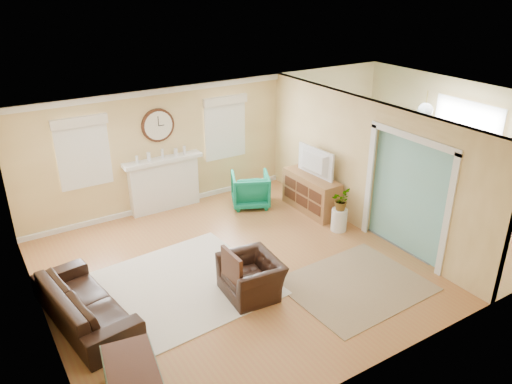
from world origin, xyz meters
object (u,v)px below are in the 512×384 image
at_px(eames_chair, 251,277).
at_px(dining_table, 411,201).
at_px(credenza, 311,193).
at_px(sofa, 85,303).
at_px(green_chair, 250,190).

distance_m(eames_chair, dining_table, 4.43).
height_order(credenza, dining_table, credenza).
bearing_deg(sofa, credenza, -85.23).
xyz_separation_m(sofa, green_chair, (4.13, 2.11, 0.06)).
xyz_separation_m(sofa, credenza, (5.09, 1.20, 0.09)).
distance_m(sofa, credenza, 5.23).
bearing_deg(green_chair, credenza, 161.63).
relative_size(sofa, eames_chair, 2.24).
bearing_deg(credenza, eames_chair, -144.53).
height_order(eames_chair, green_chair, green_chair).
bearing_deg(eames_chair, green_chair, 153.05).
height_order(sofa, credenza, credenza).
height_order(sofa, dining_table, sofa).
bearing_deg(dining_table, green_chair, 65.33).
height_order(green_chair, credenza, credenza).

